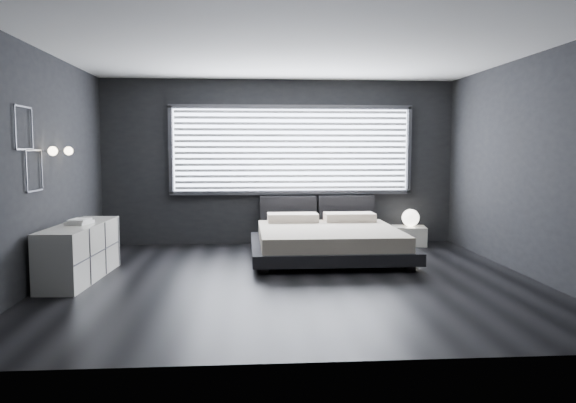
{
  "coord_description": "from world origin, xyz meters",
  "views": [
    {
      "loc": [
        -0.57,
        -6.86,
        1.62
      ],
      "look_at": [
        0.0,
        0.85,
        0.9
      ],
      "focal_mm": 35.0,
      "sensor_mm": 36.0,
      "label": 1
    }
  ],
  "objects": [
    {
      "name": "book_stack",
      "position": [
        -2.65,
        0.23,
        0.72
      ],
      "size": [
        0.31,
        0.36,
        0.07
      ],
      "color": "silver",
      "rests_on": "dresser"
    },
    {
      "name": "sconce_near",
      "position": [
        -2.88,
        0.05,
        1.6
      ],
      "size": [
        0.18,
        0.11,
        0.11
      ],
      "color": "silver",
      "rests_on": "ground"
    },
    {
      "name": "bed",
      "position": [
        0.63,
        1.35,
        0.27
      ],
      "size": [
        2.28,
        2.17,
        0.59
      ],
      "color": "black",
      "rests_on": "ground"
    },
    {
      "name": "sconce_far",
      "position": [
        -2.88,
        0.65,
        1.6
      ],
      "size": [
        0.18,
        0.11,
        0.11
      ],
      "color": "silver",
      "rests_on": "ground"
    },
    {
      "name": "nightstand",
      "position": [
        2.18,
        2.38,
        0.16
      ],
      "size": [
        0.61,
        0.54,
        0.32
      ],
      "primitive_type": "cube",
      "rotation": [
        0.0,
        0.0,
        -0.16
      ],
      "color": "silver",
      "rests_on": "ground"
    },
    {
      "name": "wall_art_lower",
      "position": [
        -2.98,
        -0.3,
        1.38
      ],
      "size": [
        0.01,
        0.48,
        0.48
      ],
      "color": "#47474C",
      "rests_on": "ground"
    },
    {
      "name": "orb_lamp",
      "position": [
        2.2,
        2.4,
        0.46
      ],
      "size": [
        0.29,
        0.29,
        0.29
      ],
      "primitive_type": "sphere",
      "color": "white",
      "rests_on": "nightstand"
    },
    {
      "name": "headboard",
      "position": [
        0.63,
        2.64,
        0.57
      ],
      "size": [
        1.96,
        0.16,
        0.52
      ],
      "color": "black",
      "rests_on": "ground"
    },
    {
      "name": "window",
      "position": [
        0.2,
        2.7,
        1.61
      ],
      "size": [
        4.14,
        0.09,
        1.52
      ],
      "color": "white",
      "rests_on": "ground"
    },
    {
      "name": "wall_art_upper",
      "position": [
        -2.98,
        -0.55,
        1.85
      ],
      "size": [
        0.01,
        0.48,
        0.48
      ],
      "color": "#47474C",
      "rests_on": "ground"
    },
    {
      "name": "dresser",
      "position": [
        -2.65,
        0.21,
        0.35
      ],
      "size": [
        0.6,
        1.76,
        0.69
      ],
      "color": "silver",
      "rests_on": "ground"
    },
    {
      "name": "room",
      "position": [
        0.0,
        0.0,
        1.4
      ],
      "size": [
        6.04,
        6.0,
        2.8
      ],
      "color": "black",
      "rests_on": "ground"
    }
  ]
}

